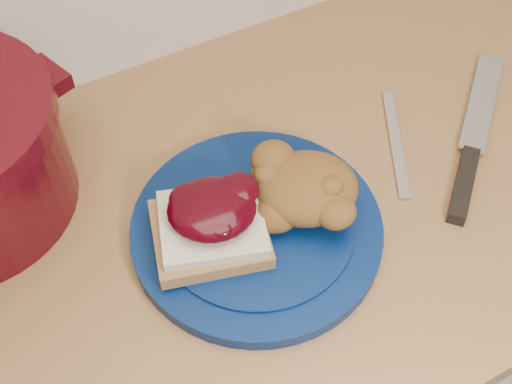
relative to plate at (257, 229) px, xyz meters
name	(u,v)px	position (x,y,z in m)	size (l,w,h in m)	color
base_cabinet	(251,364)	(0.01, 0.04, -0.48)	(4.00, 0.60, 0.86)	beige
plate	(257,229)	(0.00, 0.00, 0.00)	(0.29, 0.29, 0.02)	#051A49
sandwich	(211,222)	(-0.05, 0.01, 0.04)	(0.15, 0.14, 0.06)	olive
stuffing_mound	(307,188)	(0.06, 0.00, 0.04)	(0.12, 0.10, 0.06)	brown
chef_knife	(469,160)	(0.28, -0.03, 0.00)	(0.24, 0.22, 0.02)	black
butter_knife	(396,142)	(0.22, 0.04, -0.01)	(0.18, 0.01, 0.00)	silver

